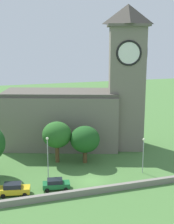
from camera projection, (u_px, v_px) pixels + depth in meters
ground_plane at (69, 151)px, 65.96m from camera, size 200.00×200.00×0.00m
church at (83, 105)px, 67.04m from camera, size 30.71×17.92×29.15m
quay_barrier at (101, 190)px, 48.02m from camera, size 56.16×0.70×0.96m
car_yellow at (14, 189)px, 47.25m from camera, size 4.81×2.83×1.84m
car_green at (56, 184)px, 49.08m from camera, size 4.36×2.61×1.63m
streetlamp_west_mid at (48, 153)px, 50.15m from camera, size 0.44×0.44×7.68m
streetlamp_central at (143, 150)px, 54.36m from camera, size 0.44×0.44×6.17m
tree_by_tower at (85, 139)px, 58.80m from camera, size 5.45×5.45×6.99m
tree_riverside_west at (57, 135)px, 58.86m from camera, size 5.37×5.37×7.76m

